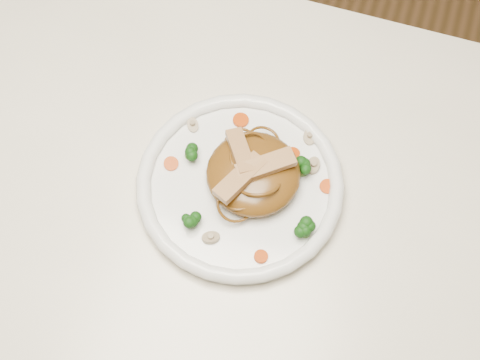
% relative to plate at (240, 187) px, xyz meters
% --- Properties ---
extents(ground, '(4.00, 4.00, 0.00)m').
position_rel_plate_xyz_m(ground, '(-0.08, -0.06, -0.76)').
color(ground, brown).
rests_on(ground, ground).
extents(table, '(1.20, 0.80, 0.75)m').
position_rel_plate_xyz_m(table, '(-0.08, -0.06, -0.11)').
color(table, white).
rests_on(table, ground).
extents(plate, '(0.32, 0.32, 0.02)m').
position_rel_plate_xyz_m(plate, '(0.00, 0.00, 0.00)').
color(plate, white).
rests_on(plate, table).
extents(noodle_mound, '(0.15, 0.15, 0.04)m').
position_rel_plate_xyz_m(noodle_mound, '(0.01, 0.01, 0.03)').
color(noodle_mound, '#5C3811').
rests_on(noodle_mound, plate).
extents(chicken_a, '(0.08, 0.07, 0.01)m').
position_rel_plate_xyz_m(chicken_a, '(0.03, 0.02, 0.05)').
color(chicken_a, tan).
rests_on(chicken_a, noodle_mound).
extents(chicken_b, '(0.06, 0.07, 0.01)m').
position_rel_plate_xyz_m(chicken_b, '(-0.01, 0.03, 0.05)').
color(chicken_b, tan).
rests_on(chicken_b, noodle_mound).
extents(chicken_c, '(0.06, 0.08, 0.01)m').
position_rel_plate_xyz_m(chicken_c, '(0.00, -0.01, 0.05)').
color(chicken_c, tan).
rests_on(chicken_c, noodle_mound).
extents(broccoli_0, '(0.03, 0.03, 0.03)m').
position_rel_plate_xyz_m(broccoli_0, '(0.07, 0.04, 0.02)').
color(broccoli_0, '#15470E').
rests_on(broccoli_0, plate).
extents(broccoli_1, '(0.03, 0.03, 0.03)m').
position_rel_plate_xyz_m(broccoli_1, '(-0.08, 0.02, 0.02)').
color(broccoli_1, '#15470E').
rests_on(broccoli_1, plate).
extents(broccoli_2, '(0.03, 0.03, 0.03)m').
position_rel_plate_xyz_m(broccoli_2, '(-0.04, -0.07, 0.02)').
color(broccoli_2, '#15470E').
rests_on(broccoli_2, plate).
extents(broccoli_3, '(0.04, 0.04, 0.03)m').
position_rel_plate_xyz_m(broccoli_3, '(0.10, -0.04, 0.02)').
color(broccoli_3, '#15470E').
rests_on(broccoli_3, plate).
extents(carrot_0, '(0.02, 0.02, 0.00)m').
position_rel_plate_xyz_m(carrot_0, '(0.05, 0.06, 0.01)').
color(carrot_0, '#C43407').
rests_on(carrot_0, plate).
extents(carrot_1, '(0.03, 0.03, 0.00)m').
position_rel_plate_xyz_m(carrot_1, '(-0.10, 0.00, 0.01)').
color(carrot_1, '#C43407').
rests_on(carrot_1, plate).
extents(carrot_2, '(0.02, 0.02, 0.00)m').
position_rel_plate_xyz_m(carrot_2, '(0.11, 0.03, 0.01)').
color(carrot_2, '#C43407').
rests_on(carrot_2, plate).
extents(carrot_3, '(0.03, 0.03, 0.00)m').
position_rel_plate_xyz_m(carrot_3, '(-0.03, 0.09, 0.01)').
color(carrot_3, '#C43407').
rests_on(carrot_3, plate).
extents(carrot_4, '(0.02, 0.02, 0.00)m').
position_rel_plate_xyz_m(carrot_4, '(0.06, -0.09, 0.01)').
color(carrot_4, '#C43407').
rests_on(carrot_4, plate).
extents(mushroom_0, '(0.03, 0.03, 0.01)m').
position_rel_plate_xyz_m(mushroom_0, '(-0.01, -0.08, 0.01)').
color(mushroom_0, tan).
rests_on(mushroom_0, plate).
extents(mushroom_1, '(0.03, 0.03, 0.01)m').
position_rel_plate_xyz_m(mushroom_1, '(0.09, 0.06, 0.01)').
color(mushroom_1, tan).
rests_on(mushroom_1, plate).
extents(mushroom_2, '(0.03, 0.03, 0.01)m').
position_rel_plate_xyz_m(mushroom_2, '(-0.09, 0.07, 0.01)').
color(mushroom_2, tan).
rests_on(mushroom_2, plate).
extents(mushroom_3, '(0.03, 0.03, 0.01)m').
position_rel_plate_xyz_m(mushroom_3, '(0.07, 0.10, 0.01)').
color(mushroom_3, tan).
rests_on(mushroom_3, plate).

